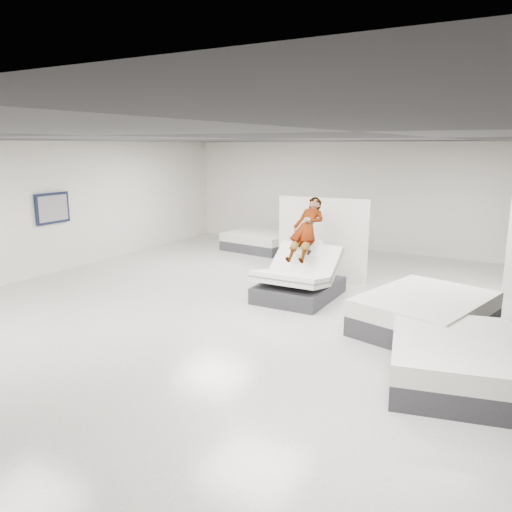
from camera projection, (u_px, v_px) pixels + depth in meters
name	position (u px, v px, depth m)	size (l,w,h in m)	color
room	(254.00, 232.00, 8.79)	(14.00, 14.04, 3.20)	beige
hero_bed	(299.00, 281.00, 10.28)	(1.42, 1.87, 1.14)	#323237
person	(306.00, 240.00, 10.37)	(0.58, 0.38, 1.60)	slate
remote	(309.00, 253.00, 10.01)	(0.05, 0.14, 0.03)	black
divider_panel	(322.00, 239.00, 11.54)	(2.12, 0.10, 1.93)	white
flat_bed_right_far	(425.00, 313.00, 8.43)	(2.23, 2.64, 0.63)	#323237
flat_bed_right_near	(455.00, 360.00, 6.64)	(2.06, 2.46, 0.59)	#323237
flat_bed_left_far	(259.00, 242.00, 14.99)	(2.07, 1.65, 0.53)	#323237
wall_poster	(53.00, 208.00, 12.09)	(0.06, 0.95, 0.75)	black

